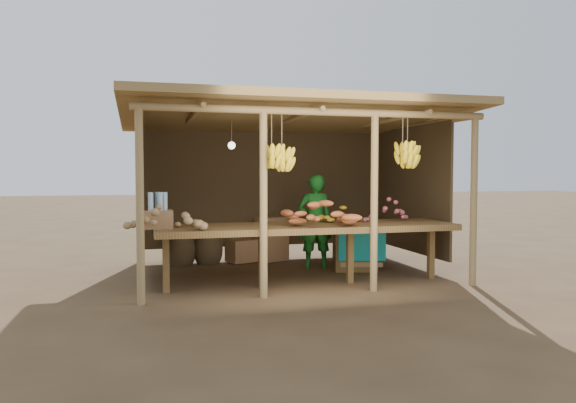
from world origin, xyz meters
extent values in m
plane|color=brown|center=(0.00, 0.00, 0.00)|extent=(60.00, 60.00, 0.00)
cylinder|color=#9C7F50|center=(-2.10, -1.50, 1.10)|extent=(0.09, 0.09, 2.20)
cylinder|color=#9C7F50|center=(2.10, -1.50, 1.10)|extent=(0.09, 0.09, 2.20)
cylinder|color=#9C7F50|center=(-2.10, 1.50, 1.10)|extent=(0.09, 0.09, 2.20)
cylinder|color=#9C7F50|center=(2.10, 1.50, 1.10)|extent=(0.09, 0.09, 2.20)
cylinder|color=#9C7F50|center=(-0.70, -1.50, 1.10)|extent=(0.09, 0.09, 2.20)
cylinder|color=#9C7F50|center=(0.70, -1.50, 1.10)|extent=(0.09, 0.09, 2.20)
cylinder|color=#9C7F50|center=(0.00, -1.50, 2.20)|extent=(4.40, 0.09, 0.09)
cylinder|color=#9C7F50|center=(0.00, 1.50, 2.20)|extent=(4.40, 0.09, 0.09)
cube|color=#9D7E49|center=(0.00, 0.00, 2.29)|extent=(4.70, 3.50, 0.28)
cube|color=#4B3A23|center=(0.00, 1.48, 1.21)|extent=(4.20, 0.04, 1.98)
cube|color=#4B3A23|center=(-2.08, 0.20, 1.21)|extent=(0.04, 2.40, 1.98)
cube|color=#4B3A23|center=(2.08, 0.20, 1.21)|extent=(0.04, 2.40, 1.98)
cube|color=brown|center=(0.00, -0.95, 0.76)|extent=(3.90, 1.05, 0.08)
cube|color=brown|center=(-1.80, -0.95, 0.36)|extent=(0.08, 0.08, 0.72)
cube|color=brown|center=(-0.60, -0.95, 0.36)|extent=(0.08, 0.08, 0.72)
cube|color=brown|center=(0.60, -0.95, 0.36)|extent=(0.08, 0.08, 0.72)
cube|color=brown|center=(1.80, -0.95, 0.36)|extent=(0.08, 0.08, 0.72)
cylinder|color=navy|center=(-1.90, -0.70, 0.88)|extent=(0.43, 0.43, 0.15)
cube|color=olive|center=(-1.89, -0.99, 0.91)|extent=(0.35, 0.28, 0.22)
imported|color=#17681E|center=(0.52, 0.32, 0.72)|extent=(0.56, 0.40, 1.44)
cube|color=brown|center=(1.05, 0.01, 0.29)|extent=(0.74, 0.67, 0.58)
cube|color=#0D9595|center=(1.05, 0.01, 0.61)|extent=(0.82, 0.75, 0.06)
cube|color=olive|center=(0.01, 1.08, 0.20)|extent=(0.54, 0.49, 0.36)
cube|color=olive|center=(0.01, 1.08, 0.56)|extent=(0.54, 0.49, 0.36)
cube|color=olive|center=(-0.49, 1.08, 0.20)|extent=(0.54, 0.49, 0.36)
ellipsoid|color=#4B3A23|center=(-1.47, 1.09, 0.28)|extent=(0.47, 0.47, 0.64)
ellipsoid|color=#4B3A23|center=(-1.04, 1.09, 0.28)|extent=(0.47, 0.47, 0.64)
camera|label=1|loc=(-2.12, -7.90, 1.48)|focal=35.00mm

